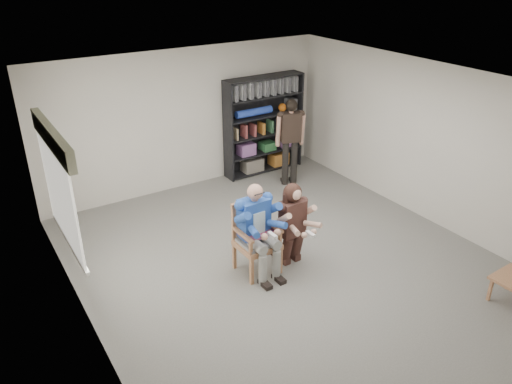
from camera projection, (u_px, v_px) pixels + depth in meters
room_shell at (290, 182)px, 7.23m from camera, size 6.00×7.00×2.80m
floor at (287, 263)px, 7.84m from camera, size 6.00×7.00×0.01m
window_left at (61, 190)px, 6.46m from camera, size 0.16×2.00×1.75m
armchair at (257, 239)px, 7.42m from camera, size 0.65×0.63×1.12m
seated_man at (257, 229)px, 7.35m from camera, size 0.64×0.88×1.45m
kneeling_woman at (294, 226)px, 7.56m from camera, size 0.57×0.90×1.33m
bookshelf at (264, 125)px, 10.69m from camera, size 1.80×0.38×2.10m
standing_man at (290, 143)px, 10.12m from camera, size 0.63×0.49×1.81m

